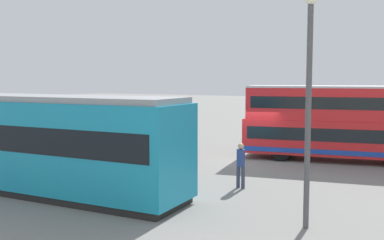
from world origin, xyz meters
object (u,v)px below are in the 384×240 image
(double_decker_bus, at_px, (349,123))
(pedestrian_near_railing, at_px, (122,149))
(street_lamp, at_px, (309,92))
(tram_yellow, at_px, (3,139))
(info_sign, at_px, (48,129))
(pedestrian_crossing, at_px, (241,162))

(double_decker_bus, height_order, pedestrian_near_railing, double_decker_bus)
(double_decker_bus, relative_size, street_lamp, 1.65)
(double_decker_bus, bearing_deg, tram_yellow, 49.08)
(double_decker_bus, xyz_separation_m, tram_yellow, (10.62, 12.25, -0.10))
(pedestrian_near_railing, bearing_deg, info_sign, -1.92)
(pedestrian_crossing, height_order, info_sign, info_sign)
(tram_yellow, distance_m, street_lamp, 11.83)
(tram_yellow, bearing_deg, pedestrian_crossing, -152.43)
(info_sign, bearing_deg, double_decker_bus, -152.19)
(double_decker_bus, xyz_separation_m, pedestrian_crossing, (2.46, 7.99, -0.95))
(tram_yellow, distance_m, pedestrian_crossing, 9.24)
(double_decker_bus, height_order, street_lamp, street_lamp)
(tram_yellow, height_order, pedestrian_near_railing, tram_yellow)
(pedestrian_crossing, relative_size, info_sign, 0.76)
(info_sign, height_order, street_lamp, street_lamp)
(double_decker_bus, distance_m, tram_yellow, 16.21)
(pedestrian_near_railing, height_order, info_sign, info_sign)
(double_decker_bus, distance_m, pedestrian_crossing, 8.42)
(double_decker_bus, xyz_separation_m, street_lamp, (-1.02, 11.39, 1.89))
(pedestrian_crossing, distance_m, street_lamp, 5.63)
(pedestrian_near_railing, xyz_separation_m, pedestrian_crossing, (-6.25, 0.64, 0.04))
(pedestrian_near_railing, bearing_deg, double_decker_bus, -139.87)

